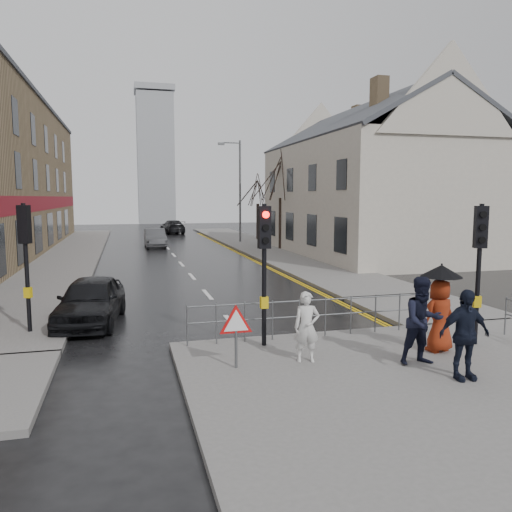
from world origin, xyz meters
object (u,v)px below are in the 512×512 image
pedestrian_d (464,334)px  car_parked (91,300)px  pedestrian_a (307,327)px  pedestrian_with_umbrella (440,304)px  car_mid (155,238)px  pedestrian_b (423,321)px

pedestrian_d → car_parked: pedestrian_d is taller
pedestrian_a → car_parked: bearing=145.8°
pedestrian_with_umbrella → car_mid: bearing=99.8°
pedestrian_b → pedestrian_a: bearing=162.3°
pedestrian_b → pedestrian_with_umbrella: bearing=39.2°
pedestrian_b → car_parked: pedestrian_b is taller
pedestrian_with_umbrella → car_mid: (-4.82, 27.76, -0.57)m
pedestrian_d → car_parked: bearing=140.6°
pedestrian_with_umbrella → pedestrian_d: pedestrian_with_umbrella is taller
car_parked → car_mid: car_parked is taller
pedestrian_with_umbrella → pedestrian_a: bearing=178.2°
pedestrian_a → pedestrian_with_umbrella: size_ratio=0.76×
pedestrian_a → car_mid: pedestrian_a is taller
pedestrian_b → car_mid: 28.73m
pedestrian_with_umbrella → car_parked: pedestrian_with_umbrella is taller
pedestrian_a → car_mid: bearing=106.5°
pedestrian_b → car_mid: pedestrian_b is taller
car_parked → pedestrian_d: bearing=-35.8°
pedestrian_a → car_mid: 27.71m
pedestrian_with_umbrella → car_parked: 9.59m
car_parked → pedestrian_with_umbrella: bearing=-26.0°
pedestrian_a → pedestrian_with_umbrella: 3.23m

